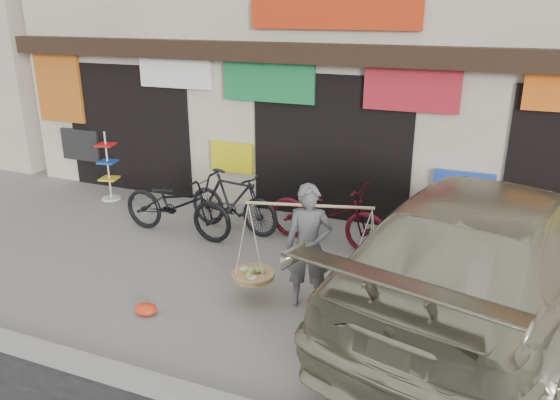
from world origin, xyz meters
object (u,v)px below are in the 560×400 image
at_px(bike_1, 233,201).
at_px(bike_0, 177,204).
at_px(bike_2, 327,214).
at_px(suv, 491,250).
at_px(street_vendor, 309,251).
at_px(display_rack, 109,173).

bearing_deg(bike_1, bike_0, 132.12).
distance_m(bike_1, bike_2, 1.74).
xyz_separation_m(bike_0, suv, (5.14, -0.69, 0.32)).
distance_m(street_vendor, bike_1, 2.88).
distance_m(street_vendor, display_rack, 5.83).
relative_size(street_vendor, bike_0, 0.92).
bearing_deg(bike_2, bike_1, 98.73).
bearing_deg(street_vendor, bike_0, 139.72).
height_order(street_vendor, display_rack, street_vendor).
distance_m(bike_0, bike_1, 0.98).
height_order(bike_1, bike_2, bike_2).
xyz_separation_m(bike_1, bike_2, (1.73, 0.05, 0.00)).
xyz_separation_m(street_vendor, display_rack, (-5.27, 2.48, -0.21)).
relative_size(street_vendor, display_rack, 1.39).
height_order(bike_1, display_rack, display_rack).
bearing_deg(display_rack, suv, -13.36).
xyz_separation_m(bike_0, display_rack, (-2.34, 1.08, 0.01)).
xyz_separation_m(bike_2, display_rack, (-4.89, 0.49, 0.02)).
bearing_deg(street_vendor, suv, 2.96).
distance_m(street_vendor, bike_0, 3.25).
bearing_deg(bike_1, street_vendor, -124.27).
height_order(bike_2, display_rack, display_rack).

